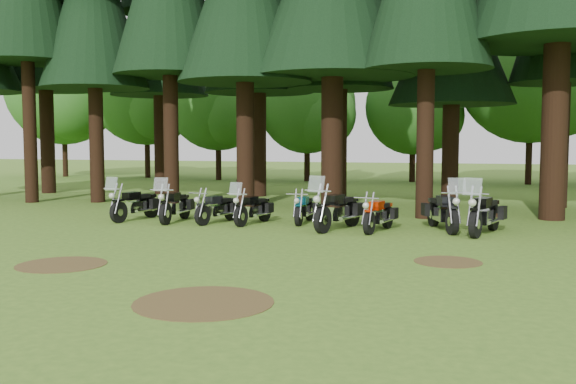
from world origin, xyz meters
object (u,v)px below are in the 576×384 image
(motorcycle_7, at_px, (443,212))
(motorcycle_0, at_px, (135,205))
(motorcycle_5, at_px, (338,211))
(motorcycle_6, at_px, (379,216))
(motorcycle_3, at_px, (253,209))
(motorcycle_8, at_px, (485,215))
(motorcycle_1, at_px, (175,206))
(motorcycle_2, at_px, (218,209))
(motorcycle_4, at_px, (304,209))

(motorcycle_7, bearing_deg, motorcycle_0, 161.39)
(motorcycle_5, distance_m, motorcycle_7, 2.91)
(motorcycle_5, height_order, motorcycle_6, motorcycle_5)
(motorcycle_3, height_order, motorcycle_8, motorcycle_8)
(motorcycle_1, distance_m, motorcycle_5, 5.21)
(motorcycle_3, relative_size, motorcycle_8, 0.85)
(motorcycle_7, bearing_deg, motorcycle_5, 172.39)
(motorcycle_3, xyz_separation_m, motorcycle_7, (5.54, 0.16, 0.07))
(motorcycle_1, bearing_deg, motorcycle_8, -4.79)
(motorcycle_5, bearing_deg, motorcycle_7, 29.67)
(motorcycle_5, xyz_separation_m, motorcycle_7, (2.84, 0.65, -0.01))
(motorcycle_2, height_order, motorcycle_7, motorcycle_7)
(motorcycle_2, bearing_deg, motorcycle_5, 8.40)
(motorcycle_0, distance_m, motorcycle_1, 1.39)
(motorcycle_0, distance_m, motorcycle_5, 6.59)
(motorcycle_0, xyz_separation_m, motorcycle_2, (2.76, 0.09, -0.05))
(motorcycle_4, relative_size, motorcycle_6, 0.96)
(motorcycle_0, bearing_deg, motorcycle_8, 10.14)
(motorcycle_4, distance_m, motorcycle_7, 4.15)
(motorcycle_4, relative_size, motorcycle_7, 0.84)
(motorcycle_0, height_order, motorcycle_5, motorcycle_5)
(motorcycle_1, height_order, motorcycle_7, motorcycle_7)
(motorcycle_7, bearing_deg, motorcycle_4, 152.60)
(motorcycle_1, xyz_separation_m, motorcycle_2, (1.37, 0.10, -0.06))
(motorcycle_1, height_order, motorcycle_4, motorcycle_1)
(motorcycle_8, bearing_deg, motorcycle_6, -159.02)
(motorcycle_5, relative_size, motorcycle_6, 1.19)
(motorcycle_0, height_order, motorcycle_1, motorcycle_1)
(motorcycle_6, bearing_deg, motorcycle_8, 16.40)
(motorcycle_1, relative_size, motorcycle_6, 1.09)
(motorcycle_6, distance_m, motorcycle_8, 2.81)
(motorcycle_0, distance_m, motorcycle_7, 9.43)
(motorcycle_0, height_order, motorcycle_4, motorcycle_0)
(motorcycle_5, distance_m, motorcycle_8, 3.97)
(motorcycle_5, bearing_deg, motorcycle_1, -166.84)
(motorcycle_4, relative_size, motorcycle_5, 0.81)
(motorcycle_0, bearing_deg, motorcycle_6, 8.22)
(motorcycle_1, height_order, motorcycle_8, motorcycle_8)
(motorcycle_2, distance_m, motorcycle_6, 5.00)
(motorcycle_1, height_order, motorcycle_5, motorcycle_5)
(motorcycle_4, xyz_separation_m, motorcycle_6, (2.43, -1.14, 0.02))
(motorcycle_0, height_order, motorcycle_2, motorcycle_0)
(motorcycle_6, bearing_deg, motorcycle_7, 32.43)
(motorcycle_1, bearing_deg, motorcycle_3, -0.78)
(motorcycle_5, relative_size, motorcycle_8, 1.00)
(motorcycle_6, bearing_deg, motorcycle_0, -170.83)
(motorcycle_1, xyz_separation_m, motorcycle_3, (2.50, 0.15, -0.04))
(motorcycle_2, bearing_deg, motorcycle_8, 13.49)
(motorcycle_1, bearing_deg, motorcycle_0, 175.34)
(motorcycle_0, xyz_separation_m, motorcycle_7, (9.42, 0.30, 0.04))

